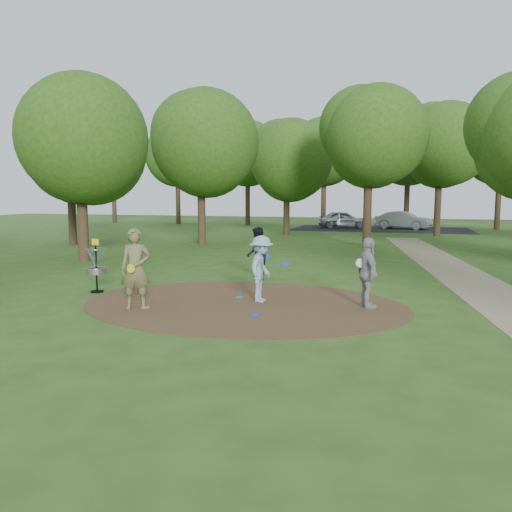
# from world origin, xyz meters

# --- Properties ---
(ground) EXTENTS (100.00, 100.00, 0.00)m
(ground) POSITION_xyz_m (0.00, 0.00, 0.00)
(ground) COLOR #2D5119
(ground) RESTS_ON ground
(dirt_clearing) EXTENTS (8.40, 8.40, 0.02)m
(dirt_clearing) POSITION_xyz_m (0.00, 0.00, 0.01)
(dirt_clearing) COLOR #47301C
(dirt_clearing) RESTS_ON ground
(footpath) EXTENTS (7.55, 39.89, 0.01)m
(footpath) POSITION_xyz_m (6.50, 2.00, 0.01)
(footpath) COLOR #8C7A5B
(footpath) RESTS_ON ground
(parking_lot) EXTENTS (14.00, 8.00, 0.01)m
(parking_lot) POSITION_xyz_m (2.00, 30.00, 0.00)
(parking_lot) COLOR black
(parking_lot) RESTS_ON ground
(player_observer_with_disc) EXTENTS (0.85, 0.72, 1.99)m
(player_observer_with_disc) POSITION_xyz_m (-2.32, -1.25, 0.99)
(player_observer_with_disc) COLOR #68673C
(player_observer_with_disc) RESTS_ON ground
(player_throwing_with_disc) EXTENTS (1.11, 1.13, 1.74)m
(player_throwing_with_disc) POSITION_xyz_m (0.38, 0.41, 0.87)
(player_throwing_with_disc) COLOR #80A5BE
(player_throwing_with_disc) RESTS_ON ground
(player_walking_with_disc) EXTENTS (0.94, 1.04, 1.74)m
(player_walking_with_disc) POSITION_xyz_m (-0.67, 3.62, 0.87)
(player_walking_with_disc) COLOR black
(player_walking_with_disc) RESTS_ON ground
(player_waiting_with_disc) EXTENTS (0.83, 1.11, 1.75)m
(player_waiting_with_disc) POSITION_xyz_m (3.08, 0.44, 0.88)
(player_waiting_with_disc) COLOR #9A9A9C
(player_waiting_with_disc) RESTS_ON ground
(disc_ground_cyan) EXTENTS (0.22, 0.22, 0.02)m
(disc_ground_cyan) POSITION_xyz_m (-0.32, 0.70, 0.03)
(disc_ground_cyan) COLOR #1671B4
(disc_ground_cyan) RESTS_ON dirt_clearing
(disc_ground_blue) EXTENTS (0.22, 0.22, 0.02)m
(disc_ground_blue) POSITION_xyz_m (0.65, -1.09, 0.03)
(disc_ground_blue) COLOR #0D3CEB
(disc_ground_blue) RESTS_ON dirt_clearing
(disc_ground_red) EXTENTS (0.22, 0.22, 0.02)m
(disc_ground_red) POSITION_xyz_m (-1.02, 2.01, 0.03)
(disc_ground_red) COLOR red
(disc_ground_red) RESTS_ON dirt_clearing
(car_left) EXTENTS (4.48, 2.51, 1.44)m
(car_left) POSITION_xyz_m (-1.06, 30.53, 0.72)
(car_left) COLOR #AFB4B7
(car_left) RESTS_ON ground
(car_right) EXTENTS (4.65, 2.74, 1.45)m
(car_right) POSITION_xyz_m (3.78, 30.41, 0.72)
(car_right) COLOR #9A9EA1
(car_right) RESTS_ON ground
(disc_ground_orange) EXTENTS (0.22, 0.22, 0.02)m
(disc_ground_orange) POSITION_xyz_m (-2.14, -1.15, 0.03)
(disc_ground_orange) COLOR orange
(disc_ground_orange) RESTS_ON dirt_clearing
(disc_golf_basket) EXTENTS (0.63, 0.63, 1.54)m
(disc_golf_basket) POSITION_xyz_m (-4.50, 0.30, 0.87)
(disc_golf_basket) COLOR black
(disc_golf_basket) RESTS_ON ground
(tree_ring) EXTENTS (37.06, 45.52, 8.68)m
(tree_ring) POSITION_xyz_m (1.50, 9.19, 5.12)
(tree_ring) COLOR #332316
(tree_ring) RESTS_ON ground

